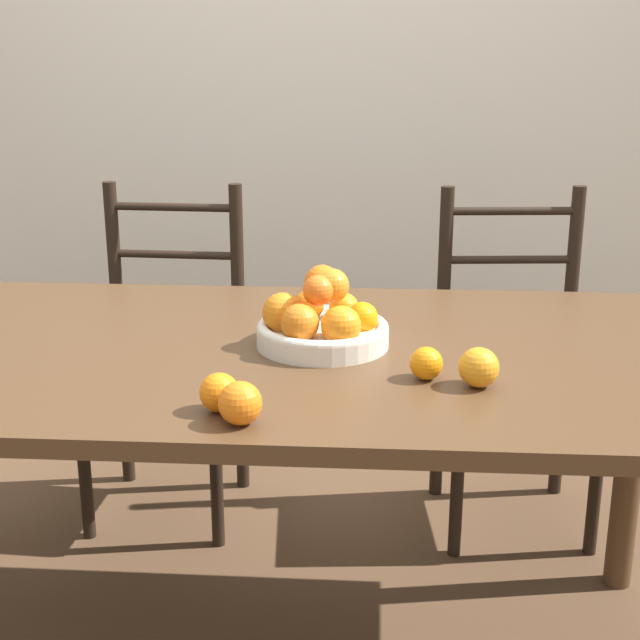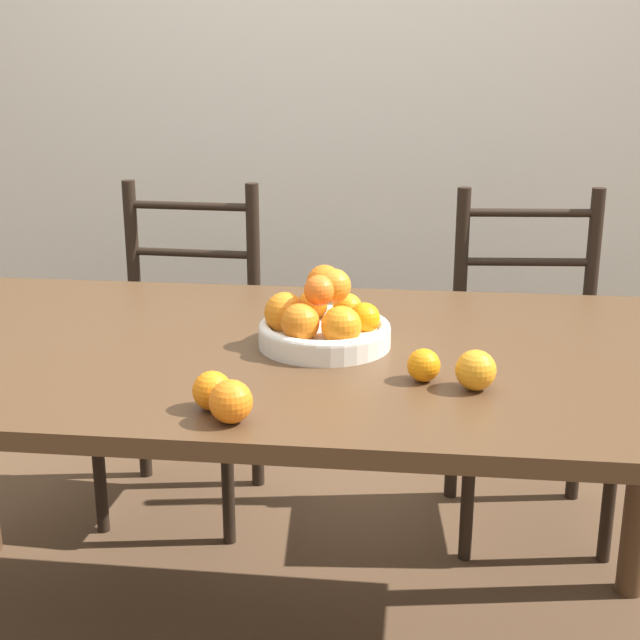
{
  "view_description": "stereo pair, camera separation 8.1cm",
  "coord_description": "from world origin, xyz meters",
  "px_view_note": "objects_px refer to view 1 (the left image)",
  "views": [
    {
      "loc": [
        0.23,
        -1.7,
        1.35
      ],
      "look_at": [
        0.12,
        -0.07,
        0.85
      ],
      "focal_mm": 50.0,
      "sensor_mm": 36.0,
      "label": 1
    },
    {
      "loc": [
        0.31,
        -1.7,
        1.35
      ],
      "look_at": [
        0.12,
        -0.07,
        0.85
      ],
      "focal_mm": 50.0,
      "sensor_mm": 36.0,
      "label": 2
    }
  ],
  "objects_px": {
    "orange_loose_1": "(219,393)",
    "chair_right": "(514,368)",
    "orange_loose_2": "(479,367)",
    "orange_loose_3": "(240,403)",
    "orange_loose_0": "(426,363)",
    "fruit_bowl": "(321,323)",
    "chair_left": "(167,360)"
  },
  "relations": [
    {
      "from": "chair_left",
      "to": "chair_right",
      "type": "relative_size",
      "value": 1.0
    },
    {
      "from": "fruit_bowl",
      "to": "orange_loose_1",
      "type": "distance_m",
      "value": 0.38
    },
    {
      "from": "chair_left",
      "to": "orange_loose_1",
      "type": "bearing_deg",
      "value": -69.05
    },
    {
      "from": "orange_loose_0",
      "to": "orange_loose_3",
      "type": "distance_m",
      "value": 0.38
    },
    {
      "from": "orange_loose_3",
      "to": "chair_right",
      "type": "xyz_separation_m",
      "value": [
        0.61,
        1.13,
        -0.34
      ]
    },
    {
      "from": "orange_loose_2",
      "to": "fruit_bowl",
      "type": "bearing_deg",
      "value": 145.03
    },
    {
      "from": "orange_loose_1",
      "to": "fruit_bowl",
      "type": "bearing_deg",
      "value": 67.22
    },
    {
      "from": "orange_loose_2",
      "to": "chair_right",
      "type": "distance_m",
      "value": 1.02
    },
    {
      "from": "orange_loose_1",
      "to": "chair_right",
      "type": "distance_m",
      "value": 1.31
    },
    {
      "from": "orange_loose_2",
      "to": "chair_right",
      "type": "bearing_deg",
      "value": 77.17
    },
    {
      "from": "orange_loose_1",
      "to": "chair_right",
      "type": "relative_size",
      "value": 0.07
    },
    {
      "from": "orange_loose_1",
      "to": "orange_loose_0",
      "type": "bearing_deg",
      "value": 26.53
    },
    {
      "from": "orange_loose_3",
      "to": "orange_loose_1",
      "type": "bearing_deg",
      "value": 130.49
    },
    {
      "from": "fruit_bowl",
      "to": "orange_loose_1",
      "type": "relative_size",
      "value": 4.03
    },
    {
      "from": "fruit_bowl",
      "to": "chair_right",
      "type": "distance_m",
      "value": 0.96
    },
    {
      "from": "orange_loose_0",
      "to": "chair_right",
      "type": "distance_m",
      "value": 1.01
    },
    {
      "from": "orange_loose_0",
      "to": "chair_left",
      "type": "bearing_deg",
      "value": 127.96
    },
    {
      "from": "orange_loose_3",
      "to": "fruit_bowl",
      "type": "bearing_deg",
      "value": 75.35
    },
    {
      "from": "orange_loose_2",
      "to": "chair_left",
      "type": "bearing_deg",
      "value": 130.41
    },
    {
      "from": "orange_loose_1",
      "to": "chair_left",
      "type": "bearing_deg",
      "value": 108.33
    },
    {
      "from": "orange_loose_3",
      "to": "chair_right",
      "type": "relative_size",
      "value": 0.07
    },
    {
      "from": "orange_loose_0",
      "to": "orange_loose_3",
      "type": "relative_size",
      "value": 0.85
    },
    {
      "from": "chair_left",
      "to": "chair_right",
      "type": "bearing_deg",
      "value": 2.61
    },
    {
      "from": "orange_loose_0",
      "to": "chair_left",
      "type": "relative_size",
      "value": 0.06
    },
    {
      "from": "orange_loose_1",
      "to": "orange_loose_2",
      "type": "height_order",
      "value": "orange_loose_2"
    },
    {
      "from": "chair_right",
      "to": "orange_loose_0",
      "type": "bearing_deg",
      "value": -113.6
    },
    {
      "from": "orange_loose_0",
      "to": "orange_loose_1",
      "type": "distance_m",
      "value": 0.39
    },
    {
      "from": "orange_loose_1",
      "to": "orange_loose_2",
      "type": "relative_size",
      "value": 0.92
    },
    {
      "from": "orange_loose_1",
      "to": "chair_left",
      "type": "relative_size",
      "value": 0.07
    },
    {
      "from": "orange_loose_2",
      "to": "orange_loose_3",
      "type": "bearing_deg",
      "value": -154.19
    },
    {
      "from": "fruit_bowl",
      "to": "chair_right",
      "type": "bearing_deg",
      "value": 55.27
    },
    {
      "from": "orange_loose_1",
      "to": "chair_right",
      "type": "xyz_separation_m",
      "value": [
        0.65,
        1.08,
        -0.33
      ]
    }
  ]
}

